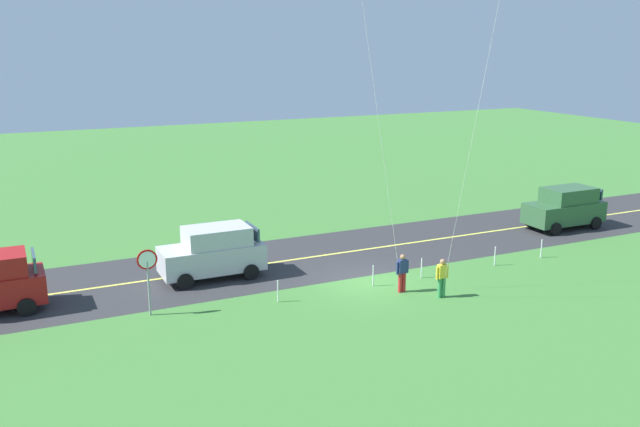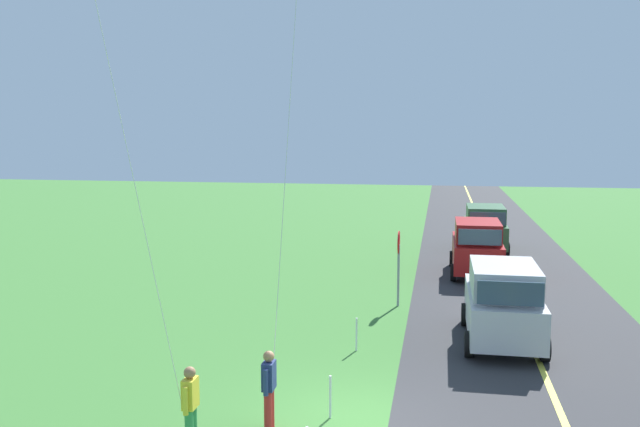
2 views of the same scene
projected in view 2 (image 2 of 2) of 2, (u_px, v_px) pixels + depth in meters
ground_plane at (364, 424)px, 13.44m from camera, size 120.00×120.00×0.10m
car_suv_foreground at (503, 302)px, 18.34m from camera, size 4.40×2.12×2.24m
car_parked_east_far at (485, 228)px, 32.48m from camera, size 4.40×2.12×2.24m
car_parked_east_near at (477, 247)px, 27.08m from camera, size 4.40×2.12×2.24m
stop_sign at (399, 253)px, 22.12m from camera, size 0.76×0.08×2.56m
person_adult_near at (269, 387)px, 13.01m from camera, size 0.58×0.22×1.60m
person_adult_companion at (191, 405)px, 12.14m from camera, size 0.58×0.22×1.60m
fence_post_3 at (330, 397)px, 13.57m from camera, size 0.05×0.05×0.90m
fence_post_4 at (356, 334)px, 17.74m from camera, size 0.05×0.05×0.90m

